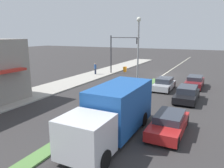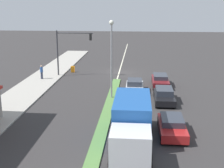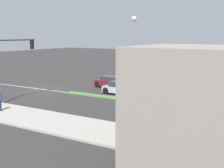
{
  "view_description": "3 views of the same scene",
  "coord_description": "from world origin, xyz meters",
  "px_view_note": "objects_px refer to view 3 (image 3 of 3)",
  "views": [
    {
      "loc": [
        -7.44,
        32.07,
        5.79
      ],
      "look_at": [
        1.78,
        13.66,
        1.15
      ],
      "focal_mm": 35.0,
      "sensor_mm": 36.0,
      "label": 1
    },
    {
      "loc": [
        -2.54,
        40.35,
        8.99
      ],
      "look_at": [
        -0.04,
        11.35,
        1.4
      ],
      "focal_mm": 50.0,
      "sensor_mm": 36.0,
      "label": 2
    },
    {
      "loc": [
        24.26,
        24.27,
        6.0
      ],
      "look_at": [
        -0.46,
        8.93,
        1.26
      ],
      "focal_mm": 50.0,
      "sensor_mm": 36.0,
      "label": 3
    }
  ],
  "objects_px": {
    "pedestrian": "(0,100)",
    "sedan_maroon": "(114,82)",
    "street_lamp": "(134,47)",
    "suv_black": "(163,87)",
    "sedan_silver": "(122,88)",
    "traffic_signal_main": "(9,58)"
  },
  "relations": [
    {
      "from": "suv_black",
      "to": "sedan_silver",
      "type": "relative_size",
      "value": 1.11
    },
    {
      "from": "pedestrian",
      "to": "sedan_silver",
      "type": "relative_size",
      "value": 0.42
    },
    {
      "from": "traffic_signal_main",
      "to": "street_lamp",
      "type": "height_order",
      "value": "street_lamp"
    },
    {
      "from": "sedan_silver",
      "to": "sedan_maroon",
      "type": "distance_m",
      "value": 3.9
    },
    {
      "from": "pedestrian",
      "to": "sedan_maroon",
      "type": "xyz_separation_m",
      "value": [
        -14.02,
        1.66,
        -0.38
      ]
    },
    {
      "from": "traffic_signal_main",
      "to": "street_lamp",
      "type": "relative_size",
      "value": 0.76
    },
    {
      "from": "street_lamp",
      "to": "sedan_maroon",
      "type": "bearing_deg",
      "value": -134.42
    },
    {
      "from": "suv_black",
      "to": "pedestrian",
      "type": "bearing_deg",
      "value": -28.05
    },
    {
      "from": "street_lamp",
      "to": "sedan_silver",
      "type": "xyz_separation_m",
      "value": [
        -2.2,
        -2.38,
        -4.16
      ]
    },
    {
      "from": "sedan_maroon",
      "to": "suv_black",
      "type": "bearing_deg",
      "value": 90.0
    },
    {
      "from": "traffic_signal_main",
      "to": "sedan_silver",
      "type": "bearing_deg",
      "value": 141.68
    },
    {
      "from": "traffic_signal_main",
      "to": "sedan_maroon",
      "type": "relative_size",
      "value": 1.3
    },
    {
      "from": "street_lamp",
      "to": "sedan_maroon",
      "type": "height_order",
      "value": "street_lamp"
    },
    {
      "from": "traffic_signal_main",
      "to": "pedestrian",
      "type": "distance_m",
      "value": 4.66
    },
    {
      "from": "traffic_signal_main",
      "to": "sedan_maroon",
      "type": "xyz_separation_m",
      "value": [
        -11.12,
        3.86,
        -3.29
      ]
    },
    {
      "from": "street_lamp",
      "to": "pedestrian",
      "type": "distance_m",
      "value": 11.89
    },
    {
      "from": "street_lamp",
      "to": "sedan_maroon",
      "type": "relative_size",
      "value": 1.71
    },
    {
      "from": "street_lamp",
      "to": "sedan_silver",
      "type": "relative_size",
      "value": 1.89
    },
    {
      "from": "pedestrian",
      "to": "suv_black",
      "type": "xyz_separation_m",
      "value": [
        -14.02,
        7.47,
        -0.37
      ]
    },
    {
      "from": "street_lamp",
      "to": "suv_black",
      "type": "relative_size",
      "value": 1.7
    },
    {
      "from": "street_lamp",
      "to": "sedan_silver",
      "type": "bearing_deg",
      "value": -132.69
    },
    {
      "from": "traffic_signal_main",
      "to": "suv_black",
      "type": "bearing_deg",
      "value": 138.98
    }
  ]
}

